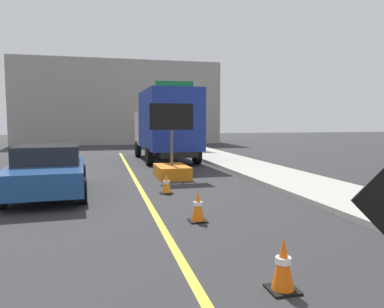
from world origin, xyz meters
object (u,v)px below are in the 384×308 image
at_px(pickup_car, 48,170).
at_px(traffic_cone_mid_lane, 198,206).
at_px(box_truck, 166,124).
at_px(highway_guide_sign, 183,101).
at_px(traffic_cone_far_lane, 166,183).
at_px(arrow_board_trailer, 172,165).
at_px(traffic_cone_near_sign, 283,265).

bearing_deg(pickup_car, traffic_cone_mid_lane, -48.28).
distance_m(box_truck, highway_guide_sign, 6.72).
bearing_deg(traffic_cone_far_lane, highway_guide_sign, 75.64).
bearing_deg(arrow_board_trailer, traffic_cone_far_lane, -103.82).
bearing_deg(arrow_board_trailer, highway_guide_sign, 75.51).
bearing_deg(highway_guide_sign, traffic_cone_near_sign, -99.21).
xyz_separation_m(arrow_board_trailer, traffic_cone_far_lane, (-0.69, -2.80, -0.20)).
xyz_separation_m(traffic_cone_mid_lane, traffic_cone_far_lane, (-0.12, 3.09, -0.04)).
height_order(arrow_board_trailer, traffic_cone_near_sign, arrow_board_trailer).
bearing_deg(traffic_cone_near_sign, box_truck, 85.70).
distance_m(pickup_car, highway_guide_sign, 15.79).
bearing_deg(highway_guide_sign, traffic_cone_far_lane, -104.36).
relative_size(highway_guide_sign, traffic_cone_near_sign, 7.43).
bearing_deg(highway_guide_sign, box_truck, -110.40).
xyz_separation_m(pickup_car, traffic_cone_far_lane, (3.27, -0.72, -0.41)).
relative_size(pickup_car, highway_guide_sign, 0.95).
bearing_deg(box_truck, arrow_board_trailer, -97.72).
relative_size(box_truck, traffic_cone_far_lane, 11.72).
height_order(pickup_car, highway_guide_sign, highway_guide_sign).
xyz_separation_m(box_truck, traffic_cone_mid_lane, (-1.33, -11.55, -1.58)).
bearing_deg(traffic_cone_far_lane, pickup_car, 167.56).
xyz_separation_m(arrow_board_trailer, traffic_cone_mid_lane, (-0.56, -5.89, -0.16)).
xyz_separation_m(arrow_board_trailer, highway_guide_sign, (3.05, 11.80, 2.94)).
relative_size(box_truck, traffic_cone_mid_lane, 10.30).
relative_size(arrow_board_trailer, highway_guide_sign, 0.54).
bearing_deg(traffic_cone_mid_lane, traffic_cone_far_lane, 92.31).
bearing_deg(traffic_cone_far_lane, box_truck, 80.24).
xyz_separation_m(pickup_car, highway_guide_sign, (7.01, 13.88, 2.73)).
xyz_separation_m(pickup_car, traffic_cone_mid_lane, (3.40, -3.81, -0.37)).
xyz_separation_m(arrow_board_trailer, box_truck, (0.77, 5.67, 1.43)).
bearing_deg(highway_guide_sign, pickup_car, -116.79).
height_order(traffic_cone_mid_lane, traffic_cone_far_lane, traffic_cone_mid_lane).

